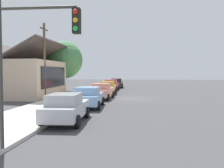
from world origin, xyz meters
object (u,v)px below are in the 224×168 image
at_px(shade_tree, 64,60).
at_px(fire_hydrant_red, 87,94).
at_px(car_mustard, 108,87).
at_px(car_charcoal, 117,83).
at_px(car_coral, 102,91).
at_px(car_cherry, 111,85).
at_px(car_skyblue, 88,97).
at_px(traffic_light_main, 31,49).
at_px(car_silver, 66,108).
at_px(utility_pole_wooden, 44,60).

height_order(shade_tree, fire_hydrant_red, shade_tree).
height_order(car_mustard, fire_hydrant_red, car_mustard).
distance_m(car_charcoal, shade_tree, 11.79).
xyz_separation_m(car_coral, car_cherry, (11.29, 0.26, 0.00)).
xyz_separation_m(car_skyblue, traffic_light_main, (-10.61, -0.28, 2.68)).
xyz_separation_m(car_silver, fire_hydrant_red, (11.54, 1.34, -0.32)).
distance_m(car_coral, fire_hydrant_red, 1.62).
xyz_separation_m(car_mustard, traffic_light_main, (-22.12, -0.16, 2.68)).
height_order(car_mustard, utility_pole_wooden, utility_pole_wooden).
bearing_deg(fire_hydrant_red, car_skyblue, -166.80).
distance_m(car_skyblue, shade_tree, 15.85).
relative_size(car_coral, utility_pole_wooden, 0.65).
distance_m(traffic_light_main, utility_pole_wooden, 16.60).
bearing_deg(car_silver, car_charcoal, -2.49).
bearing_deg(traffic_light_main, utility_pole_wooden, 19.94).
xyz_separation_m(car_coral, car_mustard, (5.65, 0.08, -0.00)).
relative_size(car_mustard, utility_pole_wooden, 0.61).
height_order(car_charcoal, traffic_light_main, traffic_light_main).
relative_size(car_charcoal, utility_pole_wooden, 0.62).
relative_size(traffic_light_main, fire_hydrant_red, 7.32).
xyz_separation_m(car_silver, car_skyblue, (5.64, -0.04, 0.00)).
bearing_deg(traffic_light_main, shade_tree, 14.80).
height_order(car_skyblue, shade_tree, shade_tree).
relative_size(car_charcoal, traffic_light_main, 0.90).
bearing_deg(car_skyblue, traffic_light_main, 179.13).
bearing_deg(car_silver, car_mustard, -2.59).
relative_size(car_skyblue, fire_hydrant_red, 6.45).
distance_m(car_skyblue, car_coral, 5.87).
xyz_separation_m(utility_pole_wooden, fire_hydrant_red, (0.91, -4.00, -3.43)).
bearing_deg(car_mustard, car_cherry, -0.71).
bearing_deg(traffic_light_main, fire_hydrant_red, 5.74).
bearing_deg(car_charcoal, utility_pole_wooden, 161.89).
bearing_deg(utility_pole_wooden, shade_tree, 5.47).
height_order(car_cherry, fire_hydrant_red, car_cherry).
height_order(car_skyblue, car_coral, same).
bearing_deg(car_coral, utility_pole_wooden, 101.77).
height_order(car_skyblue, utility_pole_wooden, utility_pole_wooden).
height_order(car_coral, car_mustard, same).
relative_size(car_coral, traffic_light_main, 0.93).
xyz_separation_m(car_silver, car_mustard, (17.15, -0.16, 0.00)).
xyz_separation_m(car_coral, car_charcoal, (17.50, 0.02, 0.00)).
xyz_separation_m(car_skyblue, car_cherry, (17.15, 0.06, -0.00)).
height_order(car_coral, shade_tree, shade_tree).
xyz_separation_m(car_mustard, shade_tree, (2.62, 6.38, 3.52)).
bearing_deg(shade_tree, fire_hydrant_red, -149.35).
relative_size(car_silver, shade_tree, 0.64).
bearing_deg(car_skyblue, car_cherry, -2.15).
distance_m(car_coral, utility_pole_wooden, 6.45).
distance_m(car_skyblue, traffic_light_main, 10.95).
bearing_deg(fire_hydrant_red, shade_tree, 30.65).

